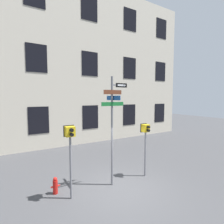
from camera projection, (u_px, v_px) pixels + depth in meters
ground_plane at (121, 189)px, 7.18m from camera, size 60.00×60.00×0.00m
building_facade at (64, 62)px, 13.33m from camera, size 24.00×0.63×12.99m
street_sign_pole at (113, 121)px, 7.36m from camera, size 1.27×1.06×4.64m
pedestrian_signal_left at (70, 142)px, 6.35m from camera, size 0.40×0.40×2.75m
pedestrian_signal_right at (145, 135)px, 8.25m from camera, size 0.38×0.40×2.53m
fire_hydrant at (55, 186)px, 6.83m from camera, size 0.35×0.19×0.66m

